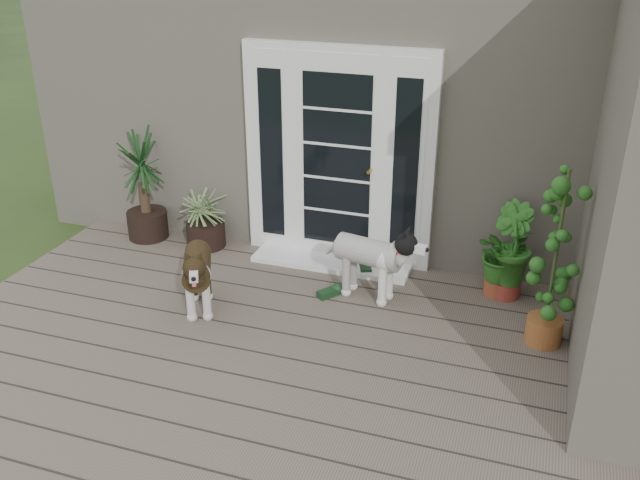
% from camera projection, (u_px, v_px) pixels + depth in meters
% --- Properties ---
extents(deck, '(6.20, 4.60, 0.12)m').
position_uv_depth(deck, '(276.00, 389.00, 5.29)').
color(deck, '#6B5B4C').
rests_on(deck, ground).
extents(house_main, '(7.40, 4.00, 3.10)m').
position_uv_depth(house_main, '(405.00, 79.00, 8.30)').
color(house_main, '#665E54').
rests_on(house_main, ground).
extents(door_unit, '(1.90, 0.14, 2.15)m').
position_uv_depth(door_unit, '(338.00, 157.00, 6.75)').
color(door_unit, white).
rests_on(door_unit, deck).
extents(door_step, '(1.60, 0.40, 0.05)m').
position_uv_depth(door_step, '(331.00, 262.00, 7.03)').
color(door_step, white).
rests_on(door_step, deck).
extents(brindle_dog, '(0.63, 0.84, 0.64)m').
position_uv_depth(brindle_dog, '(198.00, 278.00, 6.11)').
color(brindle_dog, '#3D2C16').
rests_on(brindle_dog, deck).
extents(white_dog, '(0.86, 0.50, 0.67)m').
position_uv_depth(white_dog, '(368.00, 264.00, 6.31)').
color(white_dog, silver).
rests_on(white_dog, deck).
extents(spider_plant, '(0.70, 0.70, 0.72)m').
position_uv_depth(spider_plant, '(205.00, 214.00, 7.29)').
color(spider_plant, '#74945B').
rests_on(spider_plant, deck).
extents(yucca, '(1.00, 1.00, 1.19)m').
position_uv_depth(yucca, '(143.00, 186.00, 7.39)').
color(yucca, black).
rests_on(yucca, deck).
extents(herb_a, '(0.66, 0.66, 0.60)m').
position_uv_depth(herb_a, '(499.00, 266.00, 6.37)').
color(herb_a, '#1B5F20').
rests_on(herb_a, deck).
extents(herb_b, '(0.63, 0.63, 0.68)m').
position_uv_depth(herb_b, '(509.00, 263.00, 6.32)').
color(herb_b, '#1B611E').
rests_on(herb_b, deck).
extents(herb_c, '(0.53, 0.53, 0.59)m').
position_uv_depth(herb_c, '(591.00, 275.00, 6.21)').
color(herb_c, '#22601B').
rests_on(herb_c, deck).
extents(sapling, '(0.48, 0.48, 1.57)m').
position_uv_depth(sapling, '(556.00, 257.00, 5.44)').
color(sapling, '#285C1A').
rests_on(sapling, deck).
extents(clog_left, '(0.26, 0.36, 0.10)m').
position_uv_depth(clog_left, '(365.00, 266.00, 6.90)').
color(clog_left, black).
rests_on(clog_left, deck).
extents(clog_right, '(0.27, 0.30, 0.08)m').
position_uv_depth(clog_right, '(330.00, 292.00, 6.45)').
color(clog_right, '#153419').
rests_on(clog_right, deck).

